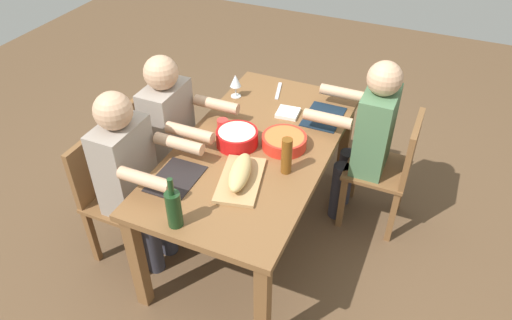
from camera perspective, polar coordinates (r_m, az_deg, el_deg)
name	(u,v)px	position (r m, az deg, el deg)	size (l,w,h in m)	color
ground_plane	(256,231)	(3.36, 0.00, -8.49)	(8.00, 8.00, 0.00)	brown
dining_table	(256,157)	(2.92, 0.00, 0.33)	(1.68, 0.88, 0.74)	brown
chair_far_left	(391,166)	(3.24, 15.78, -0.74)	(0.40, 0.40, 0.85)	brown
diner_far_left	(368,133)	(3.13, 13.18, 3.16)	(0.41, 0.53, 1.20)	#2D2D38
chair_near_right	(112,191)	(3.06, -16.74, -3.53)	(0.40, 0.40, 0.85)	brown
diner_near_right	(132,171)	(2.83, -14.58, -1.31)	(0.41, 0.53, 1.20)	#2D2D38
chair_near_center	(154,149)	(3.34, -12.04, 1.23)	(0.40, 0.40, 0.85)	brown
diner_near_center	(174,130)	(3.12, -9.74, 3.59)	(0.41, 0.53, 1.20)	#2D2D38
serving_bowl_fruit	(284,141)	(2.84, 3.38, 2.30)	(0.27, 0.27, 0.08)	red
serving_bowl_pasta	(237,137)	(2.85, -2.27, 2.75)	(0.25, 0.25, 0.10)	red
cutting_board	(240,180)	(2.60, -1.87, -2.39)	(0.40, 0.22, 0.02)	tan
bread_loaf	(240,172)	(2.57, -1.89, -1.45)	(0.32, 0.11, 0.09)	tan
wine_bottle	(174,208)	(2.33, -9.77, -5.67)	(0.08, 0.08, 0.29)	#193819
beer_bottle	(287,156)	(2.61, 3.67, 0.49)	(0.06, 0.06, 0.22)	brown
wine_glass	(235,82)	(3.29, -2.46, 9.32)	(0.08, 0.08, 0.17)	silver
placemat_far_left	(324,117)	(3.15, 8.05, 5.13)	(0.32, 0.23, 0.01)	#142333
placemat_near_right	(176,179)	(2.66, -9.53, -2.21)	(0.32, 0.23, 0.01)	black
cup_near_center	(223,125)	(2.99, -3.98, 4.18)	(0.07, 0.07, 0.08)	red
carving_knife	(278,91)	(3.41, 2.69, 8.24)	(0.23, 0.02, 0.01)	silver
napkin_stack	(288,113)	(3.15, 3.82, 5.63)	(0.14, 0.14, 0.02)	white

